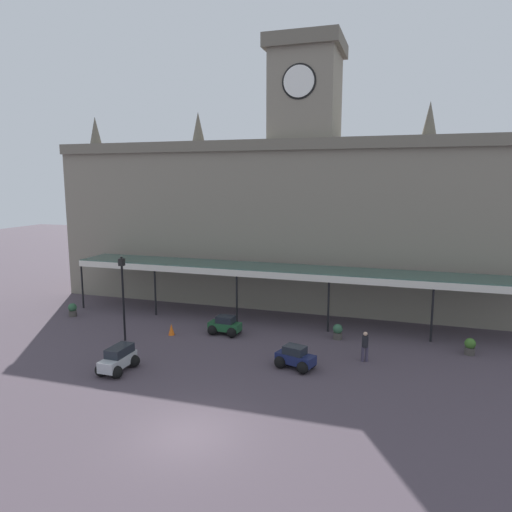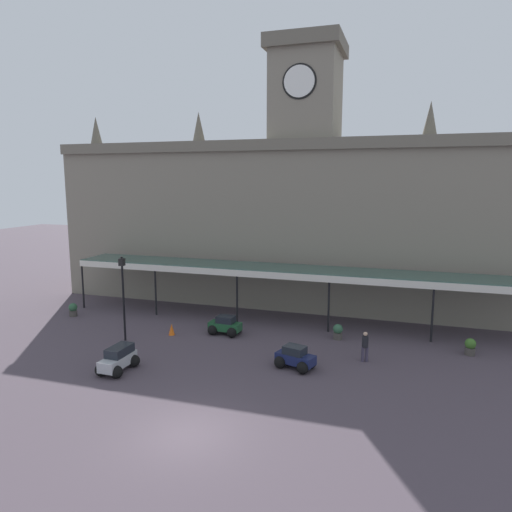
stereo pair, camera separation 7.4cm
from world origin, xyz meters
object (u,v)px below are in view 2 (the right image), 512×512
Objects in this scene: car_navy_sedan at (295,359)px; car_silver_estate at (118,360)px; traffic_cone at (172,329)px; planter_by_canopy at (470,347)px; planter_near_kerb at (338,332)px; planter_forecourt_centre at (73,310)px; pedestrian_crossing_forecourt at (365,345)px; car_green_sedan at (225,327)px; victorian_lamppost at (123,289)px.

car_silver_estate is (-8.62, -3.15, 0.06)m from car_navy_sedan.
car_navy_sedan is 9.16m from traffic_cone.
planter_by_canopy is 1.00× the size of planter_near_kerb.
planter_forecourt_centre is (-17.49, 4.38, -0.01)m from car_navy_sedan.
pedestrian_crossing_forecourt is 1.74× the size of planter_near_kerb.
car_green_sedan is 3.41m from traffic_cone.
victorian_lamppost is 20.46m from planter_by_canopy.
planter_near_kerb is at bearing 177.12° from planter_by_canopy.
pedestrian_crossing_forecourt is at bearing -3.67° from traffic_cone.
car_navy_sedan is at bearing -5.32° from victorian_lamppost.
pedestrian_crossing_forecourt is at bearing -12.42° from car_green_sedan.
car_navy_sedan is 18.03m from planter_forecourt_centre.
pedestrian_crossing_forecourt is at bearing 4.07° from victorian_lamppost.
planter_near_kerb is at bearing 18.70° from victorian_lamppost.
car_silver_estate reaches higher than planter_forecourt_centre.
planter_forecourt_centre is at bearing 173.59° from pedestrian_crossing_forecourt.
planter_by_canopy is (8.96, 4.85, -0.01)m from car_navy_sedan.
planter_near_kerb is (1.48, 5.23, -0.01)m from car_navy_sedan.
planter_by_canopy is at bearing 10.89° from victorian_lamppost.
pedestrian_crossing_forecourt is 21.01m from planter_forecourt_centre.
car_navy_sedan is at bearing -35.93° from car_green_sedan.
planter_near_kerb is at bearing 2.54° from planter_forecourt_centre.
pedestrian_crossing_forecourt is at bearing -59.16° from planter_near_kerb.
traffic_cone is at bearing -10.14° from planter_forecourt_centre.
car_silver_estate is at bearing -113.45° from car_green_sedan.
victorian_lamppost reaches higher than planter_forecourt_centre.
car_silver_estate is 11.64m from planter_forecourt_centre.
planter_forecourt_centre is at bearing 139.63° from car_silver_estate.
pedestrian_crossing_forecourt reaches higher than planter_near_kerb.
pedestrian_crossing_forecourt reaches higher than planter_by_canopy.
car_silver_estate reaches higher than car_navy_sedan.
planter_by_canopy and planter_forecourt_centre have the same top height.
planter_near_kerb is at bearing 13.31° from traffic_cone.
victorian_lamppost is 5.46× the size of planter_near_kerb.
car_navy_sedan is 2.31× the size of planter_by_canopy.
car_navy_sedan is at bearing -105.83° from planter_near_kerb.
pedestrian_crossing_forecourt is (12.01, 5.19, 0.34)m from car_silver_estate.
victorian_lamppost is 5.46× the size of planter_forecourt_centre.
car_silver_estate is 5.97m from traffic_cone.
planter_forecourt_centre is at bearing 169.86° from traffic_cone.
victorian_lamppost is 5.46× the size of planter_by_canopy.
car_green_sedan is (3.10, 7.15, -0.06)m from car_silver_estate.
planter_by_canopy is 1.00× the size of planter_forecourt_centre.
car_navy_sedan is at bearing -151.58° from planter_by_canopy.
pedestrian_crossing_forecourt is 1.74× the size of planter_forecourt_centre.
pedestrian_crossing_forecourt is 2.30× the size of traffic_cone.
car_navy_sedan is 3.97m from pedestrian_crossing_forecourt.
planter_near_kerb is at bearing 120.84° from pedestrian_crossing_forecourt.
car_navy_sedan is 0.98× the size of car_silver_estate.
planter_forecourt_centre is at bearing 152.78° from victorian_lamppost.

